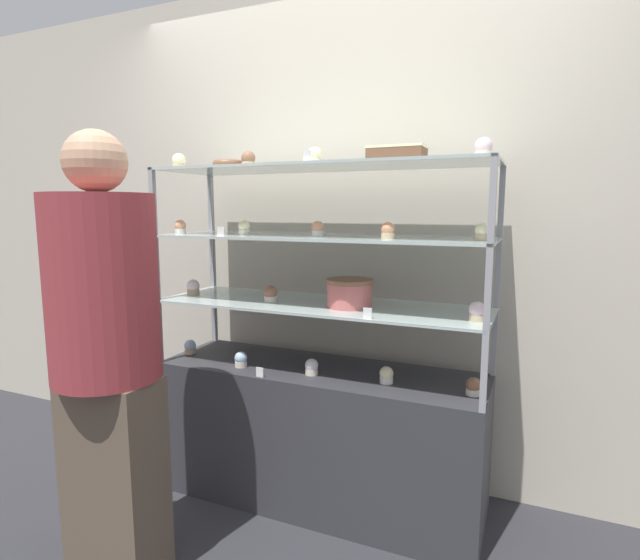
{
  "coord_description": "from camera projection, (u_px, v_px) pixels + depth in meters",
  "views": [
    {
      "loc": [
        0.92,
        -2.1,
        1.43
      ],
      "look_at": [
        0.0,
        0.0,
        1.1
      ],
      "focal_mm": 28.0,
      "sensor_mm": 36.0,
      "label": 1
    }
  ],
  "objects": [
    {
      "name": "cupcake_8",
      "position": [
        180.0,
        227.0,
        2.46
      ],
      "size": [
        0.06,
        0.06,
        0.07
      ],
      "color": "white",
      "rests_on": "display_riser_middle"
    },
    {
      "name": "cupcake_4",
      "position": [
        473.0,
        387.0,
        2.03
      ],
      "size": [
        0.06,
        0.06,
        0.07
      ],
      "color": "beige",
      "rests_on": "display_base"
    },
    {
      "name": "cupcake_10",
      "position": [
        318.0,
        229.0,
        2.24
      ],
      "size": [
        0.06,
        0.06,
        0.07
      ],
      "color": "white",
      "rests_on": "display_riser_middle"
    },
    {
      "name": "price_tag_1",
      "position": [
        368.0,
        313.0,
        2.01
      ],
      "size": [
        0.04,
        0.0,
        0.04
      ],
      "color": "white",
      "rests_on": "display_riser_lower"
    },
    {
      "name": "display_base",
      "position": [
        320.0,
        435.0,
        2.42
      ],
      "size": [
        1.55,
        0.48,
        0.67
      ],
      "color": "#333338",
      "rests_on": "ground_plane"
    },
    {
      "name": "display_riser_lower",
      "position": [
        320.0,
        307.0,
        2.33
      ],
      "size": [
        1.55,
        0.48,
        0.32
      ],
      "color": "#99999E",
      "rests_on": "display_base"
    },
    {
      "name": "sheet_cake_frosted",
      "position": [
        397.0,
        155.0,
        2.13
      ],
      "size": [
        0.24,
        0.14,
        0.07
      ],
      "color": "brown",
      "rests_on": "display_riser_upper"
    },
    {
      "name": "back_wall",
      "position": [
        349.0,
        232.0,
        2.64
      ],
      "size": [
        8.0,
        0.05,
        2.6
      ],
      "color": "beige",
      "rests_on": "ground_plane"
    },
    {
      "name": "donut_glazed",
      "position": [
        228.0,
        164.0,
        2.39
      ],
      "size": [
        0.15,
        0.15,
        0.04
      ],
      "color": "brown",
      "rests_on": "display_riser_upper"
    },
    {
      "name": "display_riser_upper",
      "position": [
        320.0,
        170.0,
        2.24
      ],
      "size": [
        1.55,
        0.48,
        0.32
      ],
      "color": "#99999E",
      "rests_on": "display_riser_middle"
    },
    {
      "name": "price_tag_2",
      "position": [
        221.0,
        231.0,
        2.24
      ],
      "size": [
        0.04,
        0.0,
        0.04
      ],
      "color": "white",
      "rests_on": "display_riser_middle"
    },
    {
      "name": "customer_figure",
      "position": [
        107.0,
        347.0,
        1.87
      ],
      "size": [
        0.4,
        0.4,
        1.7
      ],
      "color": "brown",
      "rests_on": "ground_plane"
    },
    {
      "name": "layer_cake_centerpiece",
      "position": [
        349.0,
        293.0,
        2.24
      ],
      "size": [
        0.21,
        0.21,
        0.13
      ],
      "color": "#C66660",
      "rests_on": "display_riser_lower"
    },
    {
      "name": "ground_plane",
      "position": [
        320.0,
        499.0,
        2.47
      ],
      "size": [
        20.0,
        20.0,
        0.0
      ],
      "primitive_type": "plane",
      "color": "#2D2D33"
    },
    {
      "name": "cupcake_1",
      "position": [
        241.0,
        360.0,
        2.4
      ],
      "size": [
        0.06,
        0.06,
        0.07
      ],
      "color": "beige",
      "rests_on": "display_base"
    },
    {
      "name": "cupcake_16",
      "position": [
        483.0,
        148.0,
        1.88
      ],
      "size": [
        0.07,
        0.07,
        0.08
      ],
      "color": "beige",
      "rests_on": "display_riser_upper"
    },
    {
      "name": "cupcake_2",
      "position": [
        311.0,
        367.0,
        2.28
      ],
      "size": [
        0.06,
        0.06,
        0.07
      ],
      "color": "beige",
      "rests_on": "display_base"
    },
    {
      "name": "price_tag_0",
      "position": [
        260.0,
        372.0,
        2.25
      ],
      "size": [
        0.04,
        0.0,
        0.04
      ],
      "color": "white",
      "rests_on": "display_base"
    },
    {
      "name": "cupcake_6",
      "position": [
        270.0,
        294.0,
        2.37
      ],
      "size": [
        0.07,
        0.07,
        0.08
      ],
      "color": "beige",
      "rests_on": "display_riser_lower"
    },
    {
      "name": "cupcake_15",
      "position": [
        314.0,
        156.0,
        2.18
      ],
      "size": [
        0.07,
        0.07,
        0.08
      ],
      "color": "beige",
      "rests_on": "display_riser_upper"
    },
    {
      "name": "cupcake_0",
      "position": [
        190.0,
        347.0,
        2.61
      ],
      "size": [
        0.06,
        0.06,
        0.07
      ],
      "color": "#CCB28C",
      "rests_on": "display_base"
    },
    {
      "name": "cupcake_11",
      "position": [
        388.0,
        231.0,
        2.04
      ],
      "size": [
        0.06,
        0.06,
        0.07
      ],
      "color": "#CCB28C",
      "rests_on": "display_riser_middle"
    },
    {
      "name": "cupcake_12",
      "position": [
        482.0,
        232.0,
        1.94
      ],
      "size": [
        0.06,
        0.06,
        0.07
      ],
      "color": "#CCB28C",
      "rests_on": "display_riser_middle"
    },
    {
      "name": "cupcake_3",
      "position": [
        386.0,
        375.0,
        2.17
      ],
      "size": [
        0.06,
        0.06,
        0.07
      ],
      "color": "white",
      "rests_on": "display_base"
    },
    {
      "name": "cupcake_13",
      "position": [
        179.0,
        162.0,
        2.44
      ],
      "size": [
        0.07,
        0.07,
        0.08
      ],
      "color": "#CCB28C",
      "rests_on": "display_riser_upper"
    },
    {
      "name": "cupcake_9",
      "position": [
        244.0,
        228.0,
        2.35
      ],
      "size": [
        0.06,
        0.06,
        0.07
      ],
      "color": "beige",
      "rests_on": "display_riser_middle"
    },
    {
      "name": "cupcake_5",
      "position": [
        193.0,
        287.0,
        2.57
      ],
      "size": [
        0.07,
        0.07,
        0.08
      ],
      "color": "#CCB28C",
      "rests_on": "display_riser_lower"
    },
    {
      "name": "cupcake_14",
      "position": [
        248.0,
        160.0,
        2.34
      ],
      "size": [
        0.07,
        0.07,
        0.08
      ],
      "color": "#CCB28C",
      "rests_on": "display_riser_upper"
    },
    {
      "name": "price_tag_3",
      "position": [
        307.0,
        156.0,
        2.02
      ],
      "size": [
        0.04,
        0.0,
        0.04
      ],
      "color": "white",
      "rests_on": "display_riser_upper"
    },
    {
      "name": "display_riser_middle",
      "position": [
        320.0,
        240.0,
        2.29
      ],
      "size": [
        1.55,
        0.48,
        0.32
      ],
      "color": "#99999E",
      "rests_on": "display_riser_lower"
    },
    {
      "name": "cupcake_7",
      "position": [
        477.0,
        312.0,
        1.96
      ],
      "size": [
        0.07,
        0.07,
        0.08
      ],
      "color": "#CCB28C",
      "rests_on": "display_riser_lower"
    }
  ]
}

